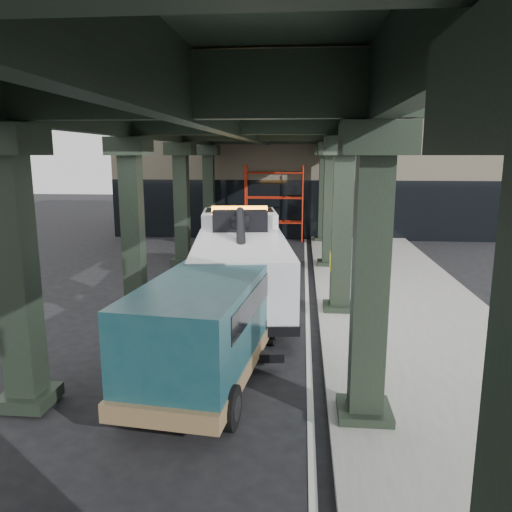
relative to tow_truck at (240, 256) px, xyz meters
The scene contains 8 objects.
ground 3.39m from the tow_truck, 82.70° to the right, with size 90.00×90.00×0.00m, color black.
sidewalk 5.18m from the tow_truck, 12.08° to the right, with size 5.00×40.00×0.15m, color gray.
lane_stripe 2.74m from the tow_truck, 26.60° to the right, with size 0.12×38.00×0.01m, color silver.
viaduct 4.16m from the tow_truck, 90.53° to the right, with size 7.40×32.00×6.40m.
building 17.31m from the tow_truck, 81.97° to the left, with size 22.00×10.00×8.00m, color #C6B793.
scaffolding 11.62m from the tow_truck, 88.07° to the left, with size 3.08×0.88×4.00m.
tow_truck is the anchor object (origin of this frame).
towed_van 5.69m from the tow_truck, 89.99° to the right, with size 2.61×5.46×2.14m.
Camera 1 is at (1.48, -11.95, 4.50)m, focal length 35.00 mm.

